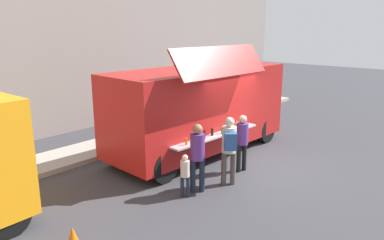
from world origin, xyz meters
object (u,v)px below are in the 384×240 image
(customer_mid_with_backpack, at_px, (229,144))
(child_near_queue, at_px, (185,172))
(customer_front_ordering, at_px, (242,138))
(food_truck_main, at_px, (200,107))
(customer_rear_waiting, at_px, (197,152))
(trash_bin, at_px, (214,109))

(customer_mid_with_backpack, relative_size, child_near_queue, 1.67)
(customer_front_ordering, bearing_deg, customer_mid_with_backpack, 118.27)
(food_truck_main, relative_size, child_near_queue, 5.88)
(food_truck_main, relative_size, customer_rear_waiting, 3.65)
(trash_bin, xyz_separation_m, customer_front_ordering, (-4.26, -4.27, 0.50))
(customer_front_ordering, height_order, customer_mid_with_backpack, customer_mid_with_backpack)
(customer_mid_with_backpack, relative_size, customer_rear_waiting, 1.04)
(food_truck_main, height_order, customer_mid_with_backpack, food_truck_main)
(customer_rear_waiting, bearing_deg, child_near_queue, 125.23)
(trash_bin, bearing_deg, child_near_queue, -147.44)
(customer_mid_with_backpack, bearing_deg, child_near_queue, 120.28)
(food_truck_main, bearing_deg, child_near_queue, -143.20)
(customer_front_ordering, xyz_separation_m, child_near_queue, (-2.28, 0.10, -0.33))
(customer_mid_with_backpack, bearing_deg, food_truck_main, 13.24)
(trash_bin, bearing_deg, customer_mid_with_backpack, -139.25)
(customer_front_ordering, xyz_separation_m, customer_mid_with_backpack, (-1.02, -0.28, 0.13))
(customer_front_ordering, bearing_deg, child_near_queue, 100.51)
(customer_front_ordering, relative_size, customer_rear_waiting, 0.94)
(food_truck_main, bearing_deg, customer_mid_with_backpack, -120.97)
(customer_mid_with_backpack, bearing_deg, trash_bin, -2.23)
(trash_bin, relative_size, child_near_queue, 0.87)
(customer_front_ordering, relative_size, child_near_queue, 1.51)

